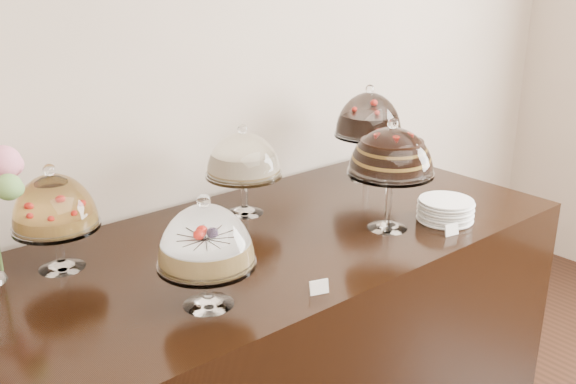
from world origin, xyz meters
TOP-DOWN VIEW (x-y plane):
  - wall_back at (0.00, 3.00)m, footprint 5.00×0.04m
  - display_counter at (-0.01, 2.45)m, footprint 2.20×1.00m
  - cake_stand_sugar_sponge at (-0.49, 2.19)m, footprint 0.28×0.28m
  - cake_stand_choco_layer at (0.35, 2.24)m, footprint 0.32×0.32m
  - cake_stand_cheesecake at (0.03, 2.71)m, footprint 0.30×0.30m
  - cake_stand_dark_choco at (0.70, 2.69)m, footprint 0.30×0.30m
  - cake_stand_fruit_tart at (-0.72, 2.70)m, footprint 0.27×0.27m
  - plate_stack at (0.57, 2.15)m, footprint 0.21×0.21m
  - price_card_left at (-0.20, 2.03)m, footprint 0.06×0.03m
  - price_card_right at (0.47, 2.04)m, footprint 0.06×0.03m

SIDE VIEW (x-z plane):
  - display_counter at x=-0.01m, z-range 0.00..0.90m
  - price_card_left at x=-0.20m, z-range 0.90..0.94m
  - price_card_right at x=0.47m, z-range 0.90..0.94m
  - plate_stack at x=0.57m, z-range 0.90..0.98m
  - cake_stand_sugar_sponge at x=-0.49m, z-range 0.93..1.27m
  - cake_stand_fruit_tart at x=-0.72m, z-range 0.94..1.29m
  - cake_stand_cheesecake at x=0.03m, z-range 0.94..1.31m
  - cake_stand_dark_choco at x=0.70m, z-range 0.97..1.40m
  - cake_stand_choco_layer at x=0.35m, z-range 0.98..1.40m
  - wall_back at x=0.00m, z-range 0.00..3.00m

